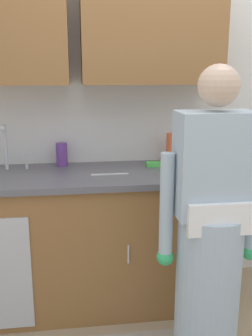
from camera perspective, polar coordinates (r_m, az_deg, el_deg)
name	(u,v)px	position (r m, az deg, el deg)	size (l,w,h in m)	color
kitchen_wall_with_uppers	(135,87)	(2.80, 1.28, 11.77)	(4.80, 0.44, 2.70)	silver
counter_cabinet	(80,242)	(2.72, -6.69, -10.74)	(1.90, 0.62, 0.90)	brown
countertop	(79,176)	(2.56, -6.92, -1.13)	(1.96, 0.66, 0.04)	#595960
sink	(10,177)	(2.60, -16.61, -1.27)	(0.50, 0.36, 0.35)	#B7BABF
person_at_sink	(210,249)	(2.11, 12.14, -11.45)	(0.55, 0.34, 1.62)	white
bottle_water_short	(207,152)	(2.85, 11.72, 2.33)	(0.06, 0.06, 0.16)	#D8D14C
bottle_cleaner_spray	(62,154)	(2.75, -9.38, 1.97)	(0.08, 0.08, 0.16)	#66388C
bottle_dish_liquid	(171,148)	(2.79, 6.64, 2.87)	(0.07, 0.07, 0.22)	#E05933
cup_by_sink	(205,168)	(2.53, 11.50, 0.04)	(0.08, 0.08, 0.09)	white
knife_on_counter	(110,174)	(2.50, -2.39, -0.90)	(0.24, 0.02, 0.01)	silver
sponge	(154,164)	(2.72, 4.15, 0.57)	(0.11, 0.07, 0.03)	#4CBF4C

